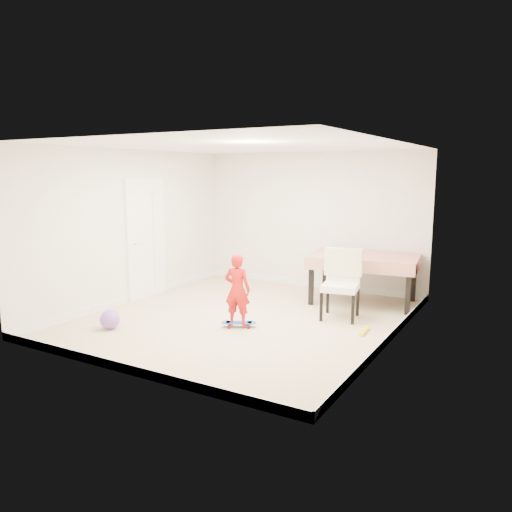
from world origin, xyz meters
The scene contains 17 objects.
ground centered at (0.00, 0.00, 0.00)m, with size 5.00×5.00×0.00m, color tan.
ceiling centered at (0.00, 0.00, 2.58)m, with size 4.50×5.00×0.04m, color white.
wall_back centered at (0.00, 2.48, 1.30)m, with size 4.50×0.04×2.60m, color silver.
wall_front centered at (0.00, -2.48, 1.30)m, with size 4.50×0.04×2.60m, color silver.
wall_left centered at (-2.23, 0.00, 1.30)m, with size 0.04×5.00×2.60m, color silver.
wall_right centered at (2.23, 0.00, 1.30)m, with size 0.04×5.00×2.60m, color silver.
door centered at (-2.22, 0.30, 1.02)m, with size 0.10×0.94×2.11m, color white.
baseboard_back centered at (0.00, 2.49, 0.06)m, with size 4.50×0.02×0.12m, color white.
baseboard_front centered at (0.00, -2.49, 0.06)m, with size 4.50×0.02×0.12m, color white.
baseboard_left centered at (-2.24, 0.00, 0.06)m, with size 0.02×5.00×0.12m, color white.
baseboard_right centered at (2.24, 0.00, 0.06)m, with size 0.02×5.00×0.12m, color white.
dining_table centered at (1.30, 1.80, 0.42)m, with size 1.77×1.11×0.84m, color #AD1709, non-canonical shape.
dining_chair centered at (1.28, 0.72, 0.53)m, with size 0.58×0.66×1.06m, color white, non-canonical shape.
skateboard centered at (0.17, -0.42, 0.04)m, with size 0.51×0.19×0.08m, color blue, non-canonical shape.
child centered at (0.16, -0.44, 0.52)m, with size 0.38×0.25×1.05m, color red.
balloon centered at (-1.38, -1.42, 0.14)m, with size 0.28×0.28×0.28m, color #8051C3.
foam_toy centered at (1.84, 0.24, 0.03)m, with size 0.06×0.06×0.40m, color #FFF61A.
Camera 1 is at (3.87, -6.33, 2.22)m, focal length 35.00 mm.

